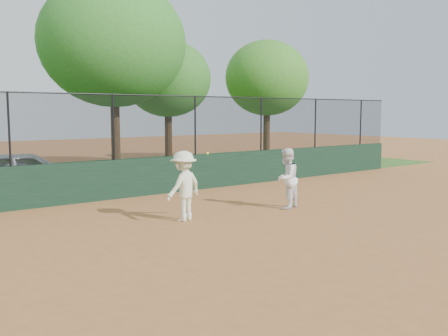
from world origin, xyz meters
TOP-DOWN VIEW (x-y plane):
  - ground at (0.00, 0.00)m, footprint 80.00×80.00m
  - back_wall at (0.00, 6.00)m, footprint 26.00×0.20m
  - grass_strip at (0.00, 12.00)m, footprint 36.00×12.00m
  - parked_car at (-2.29, 8.80)m, footprint 4.38×2.65m
  - player_second at (2.58, 1.69)m, footprint 0.97×0.86m
  - player_main at (-0.52, 2.10)m, footprint 1.24×0.93m
  - fence_assembly at (-0.03, 6.00)m, footprint 26.00×0.06m
  - tree_2 at (1.67, 10.42)m, footprint 5.85×5.32m
  - tree_3 at (5.46, 12.61)m, footprint 4.23×3.85m
  - tree_4 at (10.78, 11.43)m, footprint 4.53×4.12m

SIDE VIEW (x-z plane):
  - ground at x=0.00m, z-range 0.00..0.00m
  - grass_strip at x=0.00m, z-range 0.00..0.01m
  - back_wall at x=0.00m, z-range 0.00..1.20m
  - parked_car at x=-2.29m, z-range 0.00..1.39m
  - player_second at x=2.58m, z-range 0.00..1.66m
  - player_main at x=-0.52m, z-range 0.00..1.71m
  - fence_assembly at x=-0.03m, z-range 1.24..3.24m
  - tree_3 at x=5.46m, z-range 1.19..7.25m
  - tree_4 at x=10.78m, z-range 1.22..7.59m
  - tree_2 at x=1.67m, z-range 1.41..9.30m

